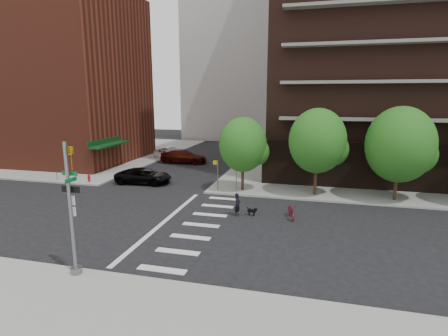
% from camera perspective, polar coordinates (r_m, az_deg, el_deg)
% --- Properties ---
extents(ground, '(120.00, 120.00, 0.00)m').
position_cam_1_polar(ground, '(23.51, -10.84, -8.50)').
color(ground, black).
rests_on(ground, ground).
extents(sidewalk_ne, '(39.00, 33.00, 0.15)m').
position_cam_1_polar(sidewalk_ne, '(45.51, 27.82, 0.24)').
color(sidewalk_ne, gray).
rests_on(sidewalk_ne, ground).
extents(sidewalk_nw, '(31.00, 33.00, 0.15)m').
position_cam_1_polar(sidewalk_nw, '(55.75, -23.72, 2.47)').
color(sidewalk_nw, gray).
rests_on(sidewalk_nw, ground).
extents(crosswalk, '(3.85, 13.00, 0.01)m').
position_cam_1_polar(crosswalk, '(22.70, -5.71, -9.07)').
color(crosswalk, silver).
rests_on(crosswalk, ground).
extents(midrise_nw, '(21.40, 15.50, 20.00)m').
position_cam_1_polar(midrise_nw, '(49.37, -26.30, 12.95)').
color(midrise_nw, maroon).
rests_on(midrise_nw, sidewalk_nw).
extents(tree_a, '(4.00, 4.00, 5.90)m').
position_cam_1_polar(tree_a, '(29.25, 3.10, 3.83)').
color(tree_a, '#301E11').
rests_on(tree_a, sidewalk_ne).
extents(tree_b, '(4.50, 4.50, 6.65)m').
position_cam_1_polar(tree_b, '(28.66, 15.00, 4.30)').
color(tree_b, '#301E11').
rests_on(tree_b, sidewalk_ne).
extents(tree_c, '(5.00, 5.00, 6.80)m').
position_cam_1_polar(tree_c, '(29.39, 26.78, 3.43)').
color(tree_c, '#301E11').
rests_on(tree_c, sidewalk_ne).
extents(traffic_signal, '(0.90, 0.75, 6.00)m').
position_cam_1_polar(traffic_signal, '(16.83, -23.53, -7.77)').
color(traffic_signal, slate).
rests_on(traffic_signal, sidewalk_s).
extents(pedestrian_signal, '(2.18, 0.67, 2.60)m').
position_cam_1_polar(pedestrian_signal, '(29.43, -0.38, -0.43)').
color(pedestrian_signal, slate).
rests_on(pedestrian_signal, sidewalk_ne).
extents(fire_hydrant, '(0.24, 0.24, 0.73)m').
position_cam_1_polar(fire_hydrant, '(35.02, -21.19, -1.46)').
color(fire_hydrant, '#A50C0C').
rests_on(fire_hydrant, sidewalk_nw).
extents(parking_meter, '(0.10, 0.08, 1.32)m').
position_cam_1_polar(parking_meter, '(37.05, -25.67, -0.50)').
color(parking_meter, black).
rests_on(parking_meter, sidewalk_nw).
extents(parked_car_black, '(2.64, 5.29, 1.44)m').
position_cam_1_polar(parked_car_black, '(33.42, -12.99, -1.27)').
color(parked_car_black, black).
rests_on(parked_car_black, ground).
extents(parked_car_maroon, '(2.52, 5.75, 1.64)m').
position_cam_1_polar(parked_car_maroon, '(42.87, -6.62, 1.91)').
color(parked_car_maroon, '#3D0D07').
rests_on(parked_car_maroon, ground).
extents(parked_car_silver, '(1.83, 4.54, 1.47)m').
position_cam_1_polar(parked_car_silver, '(46.22, -8.63, 2.45)').
color(parked_car_silver, '#B4B6BC').
rests_on(parked_car_silver, ground).
extents(scooter, '(1.07, 1.98, 0.99)m').
position_cam_1_polar(scooter, '(23.90, 10.93, -6.91)').
color(scooter, maroon).
rests_on(scooter, ground).
extents(dog_walker, '(0.65, 0.51, 1.57)m').
position_cam_1_polar(dog_walker, '(23.90, 2.21, -5.96)').
color(dog_walker, black).
rests_on(dog_walker, ground).
extents(dog, '(0.67, 0.30, 0.55)m').
position_cam_1_polar(dog, '(24.06, 4.61, -6.97)').
color(dog, black).
rests_on(dog, ground).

